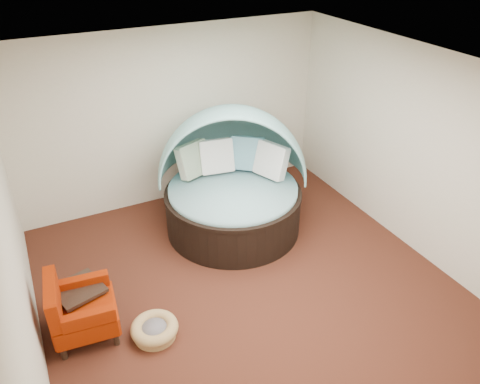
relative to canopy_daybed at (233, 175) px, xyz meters
name	(u,v)px	position (x,y,z in m)	size (l,w,h in m)	color
floor	(244,281)	(-0.45, -1.27, -0.86)	(5.00, 5.00, 0.00)	#4B2015
wall_back	(173,118)	(-0.45, 1.23, 0.54)	(5.00, 5.00, 0.00)	beige
wall_front	(396,341)	(-0.45, -3.77, 0.54)	(5.00, 5.00, 0.00)	beige
wall_left	(12,249)	(-2.95, -1.27, 0.54)	(5.00, 5.00, 0.00)	beige
wall_right	(408,148)	(2.05, -1.27, 0.54)	(5.00, 5.00, 0.00)	beige
ceiling	(246,70)	(-0.45, -1.27, 1.94)	(5.00, 5.00, 0.00)	white
canopy_daybed	(233,175)	(0.00, 0.00, 0.00)	(2.69, 2.66, 1.85)	black
pet_basket	(155,329)	(-1.78, -1.64, -0.76)	(0.55, 0.55, 0.19)	#9A7546
red_armchair	(79,310)	(-2.50, -1.25, -0.48)	(0.77, 0.77, 0.82)	black
side_table	(81,299)	(-2.45, -1.01, -0.55)	(0.62, 0.62, 0.48)	black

